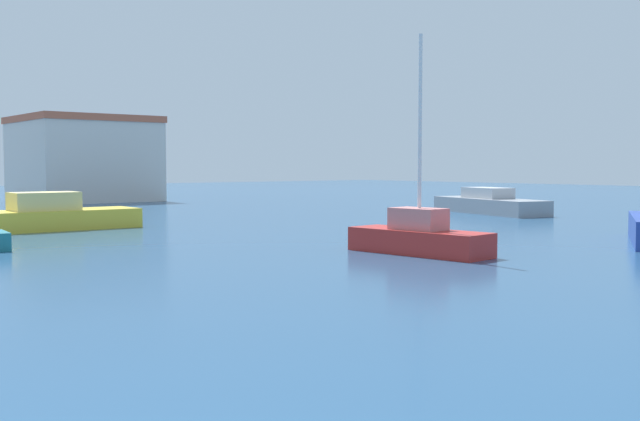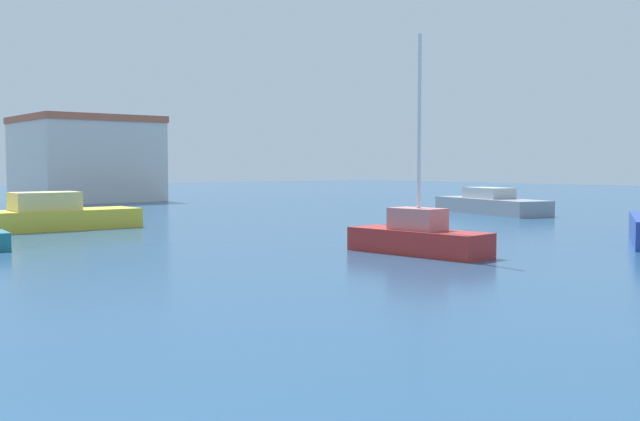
% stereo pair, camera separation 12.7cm
% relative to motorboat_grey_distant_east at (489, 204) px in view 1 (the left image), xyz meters
% --- Properties ---
extents(water, '(160.00, 160.00, 0.00)m').
position_rel_motorboat_grey_distant_east_xyz_m(water, '(-18.65, -2.48, -0.54)').
color(water, navy).
rests_on(water, ground).
extents(motorboat_grey_distant_east, '(4.28, 8.28, 1.46)m').
position_rel_motorboat_grey_distant_east_xyz_m(motorboat_grey_distant_east, '(0.00, 0.00, 0.00)').
color(motorboat_grey_distant_east, gray).
rests_on(motorboat_grey_distant_east, water).
extents(sailboat_red_near_pier, '(1.93, 4.75, 6.71)m').
position_rel_motorboat_grey_distant_east_xyz_m(sailboat_red_near_pier, '(-17.44, -11.05, 0.00)').
color(sailboat_red_near_pier, '#B22823').
rests_on(sailboat_red_near_pier, water).
extents(motorboat_yellow_outer_mooring, '(8.10, 2.39, 1.60)m').
position_rel_motorboat_grey_distant_east_xyz_m(motorboat_yellow_outer_mooring, '(-23.62, 4.75, 0.02)').
color(motorboat_yellow_outer_mooring, gold).
rests_on(motorboat_yellow_outer_mooring, water).
extents(harbor_office, '(9.24, 9.66, 6.43)m').
position_rel_motorboat_grey_distant_east_xyz_m(harbor_office, '(-12.14, 29.17, 2.68)').
color(harbor_office, beige).
rests_on(harbor_office, ground).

